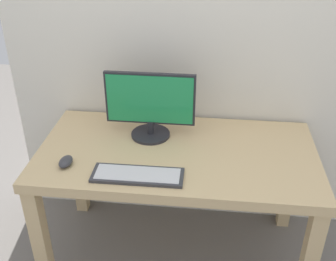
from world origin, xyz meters
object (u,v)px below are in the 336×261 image
object	(u,v)px
monitor	(150,105)
keyboard_primary	(138,175)
mouse	(66,162)
desk	(177,166)

from	to	relation	value
monitor	keyboard_primary	bearing A→B (deg)	-90.62
keyboard_primary	mouse	distance (m)	0.38
mouse	monitor	bearing A→B (deg)	45.12
mouse	desk	bearing A→B (deg)	22.95
desk	monitor	distance (m)	0.37
desk	mouse	size ratio (longest dim) A/B	14.18
monitor	desk	bearing A→B (deg)	-41.74
keyboard_primary	mouse	xyz separation A→B (m)	(-0.38, 0.06, 0.01)
desk	monitor	xyz separation A→B (m)	(-0.17, 0.15, 0.29)
keyboard_primary	mouse	bearing A→B (deg)	171.68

